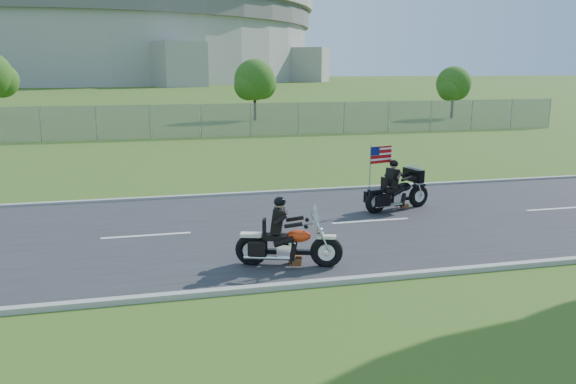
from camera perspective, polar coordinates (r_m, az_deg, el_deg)
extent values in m
plane|color=#3A561B|center=(14.68, -6.35, -4.05)|extent=(420.00, 420.00, 0.00)
cube|color=#28282B|center=(14.67, -6.35, -3.98)|extent=(120.00, 8.00, 0.04)
cube|color=#9E9B93|center=(18.56, -7.87, -0.37)|extent=(120.00, 0.18, 0.12)
cube|color=#9E9B93|center=(10.88, -3.73, -9.82)|extent=(120.00, 0.18, 0.12)
cube|color=gray|center=(34.29, -18.92, 6.65)|extent=(60.00, 0.03, 2.00)
cylinder|color=#A3A099|center=(184.98, -19.44, 13.79)|extent=(130.00, 130.00, 20.00)
cylinder|color=#605E5B|center=(185.33, -19.61, 15.95)|extent=(132.00, 132.00, 4.00)
cylinder|color=#A3A099|center=(185.84, -19.75, 17.79)|extent=(134.00, 134.00, 6.00)
cylinder|color=#382316|center=(44.72, -3.38, 8.89)|extent=(0.22, 0.22, 2.52)
sphere|color=#244E15|center=(44.63, -3.42, 11.32)|extent=(3.20, 3.20, 3.20)
sphere|color=#244E15|center=(45.23, -2.70, 10.89)|extent=(2.40, 2.40, 2.40)
sphere|color=#244E15|center=(44.16, -4.05, 10.71)|extent=(2.24, 2.24, 2.24)
sphere|color=#244E15|center=(49.91, -27.14, 10.06)|extent=(2.70, 2.70, 2.70)
cylinder|color=#382316|center=(48.25, 16.34, 8.52)|extent=(0.22, 0.22, 2.24)
sphere|color=#244E15|center=(48.17, 16.47, 10.51)|extent=(2.80, 2.80, 2.80)
sphere|color=#244E15|center=(48.82, 16.78, 10.14)|extent=(2.10, 2.10, 2.10)
sphere|color=#244E15|center=(47.64, 16.13, 10.03)|extent=(1.96, 1.96, 1.96)
torus|color=black|center=(11.97, 3.93, -6.08)|extent=(0.72, 0.37, 0.70)
torus|color=black|center=(12.09, -3.74, -5.90)|extent=(0.72, 0.37, 0.70)
ellipsoid|color=red|center=(11.89, 1.08, -4.47)|extent=(0.60, 0.45, 0.26)
cube|color=black|center=(11.93, -1.29, -4.59)|extent=(0.58, 0.43, 0.11)
cube|color=black|center=(11.83, -1.07, -2.90)|extent=(0.33, 0.43, 0.52)
sphere|color=black|center=(11.72, -0.84, -0.99)|extent=(0.32, 0.32, 0.25)
cube|color=silver|center=(11.75, 2.93, -2.40)|extent=(0.17, 0.43, 0.38)
torus|color=black|center=(17.43, 13.10, -0.39)|extent=(0.72, 0.35, 0.70)
torus|color=black|center=(16.43, 8.88, -1.00)|extent=(0.72, 0.35, 0.70)
ellipsoid|color=black|center=(16.98, 11.65, 0.51)|extent=(0.59, 0.43, 0.26)
cube|color=black|center=(16.68, 10.34, 0.21)|extent=(0.58, 0.41, 0.11)
cube|color=black|center=(16.63, 10.52, 1.47)|extent=(0.32, 0.42, 0.52)
sphere|color=black|center=(16.59, 10.71, 2.86)|extent=(0.31, 0.31, 0.26)
cube|color=black|center=(17.14, 12.62, 1.71)|extent=(0.40, 0.78, 0.38)
cube|color=#B70C11|center=(16.49, 9.43, 3.75)|extent=(0.73, 0.22, 0.49)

